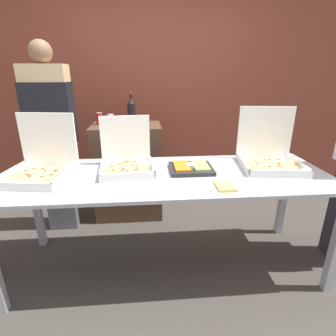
{
  "coord_description": "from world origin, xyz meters",
  "views": [
    {
      "loc": [
        -0.16,
        -1.85,
        1.57
      ],
      "look_at": [
        0.0,
        0.0,
        0.89
      ],
      "focal_mm": 28.0,
      "sensor_mm": 36.0,
      "label": 1
    }
  ],
  "objects": [
    {
      "name": "soda_can_colored",
      "position": [
        -0.65,
        0.99,
        1.11
      ],
      "size": [
        0.07,
        0.07,
        0.12
      ],
      "color": "red",
      "rests_on": "sideboard_podium"
    },
    {
      "name": "paper_plate_front_center",
      "position": [
        0.36,
        -0.29,
        0.85
      ],
      "size": [
        0.23,
        0.23,
        0.03
      ],
      "color": "white",
      "rests_on": "buffet_table"
    },
    {
      "name": "soda_can_silver",
      "position": [
        -0.52,
        0.88,
        1.11
      ],
      "size": [
        0.07,
        0.07,
        0.12
      ],
      "color": "silver",
      "rests_on": "sideboard_podium"
    },
    {
      "name": "pizza_box_far_left",
      "position": [
        -0.95,
        0.05,
        0.92
      ],
      "size": [
        0.51,
        0.52,
        0.44
      ],
      "rotation": [
        0.0,
        0.0,
        -0.15
      ],
      "color": "white",
      "rests_on": "buffet_table"
    },
    {
      "name": "pizza_box_near_right",
      "position": [
        0.85,
        0.14,
        0.92
      ],
      "size": [
        0.53,
        0.54,
        0.46
      ],
      "rotation": [
        0.0,
        0.0,
        -0.14
      ],
      "color": "white",
      "rests_on": "buffet_table"
    },
    {
      "name": "sideboard_podium",
      "position": [
        -0.37,
        0.94,
        0.52
      ],
      "size": [
        0.73,
        0.48,
        1.05
      ],
      "color": "#4C3323",
      "rests_on": "ground_plane"
    },
    {
      "name": "buffet_table",
      "position": [
        0.0,
        0.0,
        0.75
      ],
      "size": [
        2.47,
        0.87,
        0.84
      ],
      "color": "#A8AAB2",
      "rests_on": "ground_plane"
    },
    {
      "name": "pizza_box_far_right",
      "position": [
        -0.32,
        0.13,
        0.91
      ],
      "size": [
        0.44,
        0.45,
        0.4
      ],
      "rotation": [
        0.0,
        0.0,
        0.09
      ],
      "color": "white",
      "rests_on": "buffet_table"
    },
    {
      "name": "ground_plane",
      "position": [
        0.0,
        0.0,
        0.0
      ],
      "size": [
        16.0,
        16.0,
        0.0
      ],
      "primitive_type": "plane",
      "color": "#423D38"
    },
    {
      "name": "person_server_vest",
      "position": [
        -1.05,
        0.72,
        1.04
      ],
      "size": [
        0.42,
        0.24,
        1.84
      ],
      "rotation": [
        0.0,
        0.0,
        3.14
      ],
      "color": "slate",
      "rests_on": "ground_plane"
    },
    {
      "name": "veggie_tray",
      "position": [
        0.19,
        0.06,
        0.86
      ],
      "size": [
        0.33,
        0.29,
        0.05
      ],
      "color": "#28282D",
      "rests_on": "buffet_table"
    },
    {
      "name": "brick_wall_behind",
      "position": [
        0.0,
        1.7,
        1.4
      ],
      "size": [
        10.0,
        0.06,
        2.8
      ],
      "color": "brown",
      "rests_on": "ground_plane"
    },
    {
      "name": "soda_bottle",
      "position": [
        -0.3,
        0.92,
        1.19
      ],
      "size": [
        0.08,
        0.08,
        0.33
      ],
      "color": "black",
      "rests_on": "sideboard_podium"
    }
  ]
}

